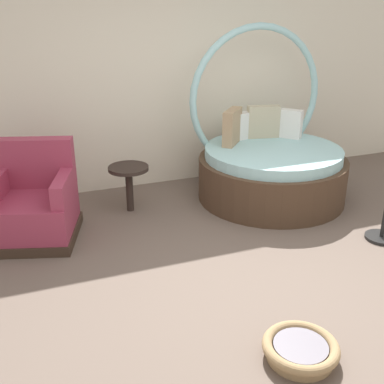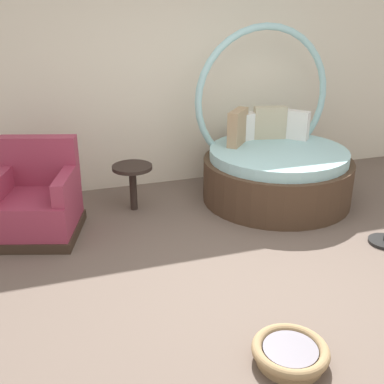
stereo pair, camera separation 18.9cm
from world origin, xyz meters
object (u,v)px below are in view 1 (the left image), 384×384
object	(u,v)px
round_daybed	(269,163)
red_armchair	(34,206)
pet_basket	(300,350)
side_table	(129,175)

from	to	relation	value
round_daybed	red_armchair	distance (m)	2.68
pet_basket	red_armchair	bearing A→B (deg)	121.82
round_daybed	red_armchair	bearing A→B (deg)	-177.51
red_armchair	side_table	world-z (taller)	red_armchair
red_armchair	pet_basket	size ratio (longest dim) A/B	1.95
red_armchair	pet_basket	bearing A→B (deg)	-58.18
round_daybed	side_table	bearing A→B (deg)	174.33
red_armchair	side_table	xyz separation A→B (m)	(1.02, 0.28, 0.10)
round_daybed	pet_basket	distance (m)	2.82
round_daybed	side_table	size ratio (longest dim) A/B	3.77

